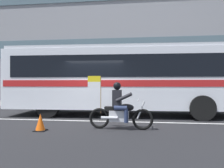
{
  "coord_description": "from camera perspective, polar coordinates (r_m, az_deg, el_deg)",
  "views": [
    {
      "loc": [
        1.91,
        -9.07,
        1.51
      ],
      "look_at": [
        0.85,
        -0.67,
        1.5
      ],
      "focal_mm": 34.27,
      "sensor_mm": 36.0,
      "label": 1
    }
  ],
  "objects": [
    {
      "name": "ground_plane",
      "position": [
        9.39,
        -4.7,
        -9.2
      ],
      "size": [
        60.0,
        60.0,
        0.0
      ],
      "primitive_type": "plane",
      "color": "black"
    },
    {
      "name": "sidewalk_curb",
      "position": [
        14.37,
        -0.49,
        -5.68
      ],
      "size": [
        28.0,
        3.8,
        0.15
      ],
      "primitive_type": "cube",
      "color": "gray",
      "rests_on": "ground_plane"
    },
    {
      "name": "lane_center_stripe",
      "position": [
        8.81,
        -5.51,
        -9.78
      ],
      "size": [
        26.6,
        0.14,
        0.01
      ],
      "primitive_type": "cube",
      "color": "silver",
      "rests_on": "ground_plane"
    },
    {
      "name": "office_building_facade",
      "position": [
        17.19,
        0.57,
        15.53
      ],
      "size": [
        28.0,
        0.89,
        12.19
      ],
      "color": "gray",
      "rests_on": "ground_plane"
    },
    {
      "name": "transit_bus",
      "position": [
        10.28,
        4.21,
        2.14
      ],
      "size": [
        11.34,
        2.9,
        3.22
      ],
      "color": "silver",
      "rests_on": "ground_plane"
    },
    {
      "name": "motorcycle_with_rider",
      "position": [
        7.14,
        2.11,
        -6.72
      ],
      "size": [
        2.2,
        0.64,
        1.78
      ],
      "color": "black",
      "rests_on": "ground_plane"
    },
    {
      "name": "fire_hydrant",
      "position": [
        13.44,
        1.62,
        -4.18
      ],
      "size": [
        0.22,
        0.3,
        0.75
      ],
      "color": "red",
      "rests_on": "sidewalk_curb"
    },
    {
      "name": "traffic_cone",
      "position": [
        7.33,
        -18.58,
        -9.78
      ],
      "size": [
        0.36,
        0.36,
        0.55
      ],
      "color": "#EA590F",
      "rests_on": "ground_plane"
    }
  ]
}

